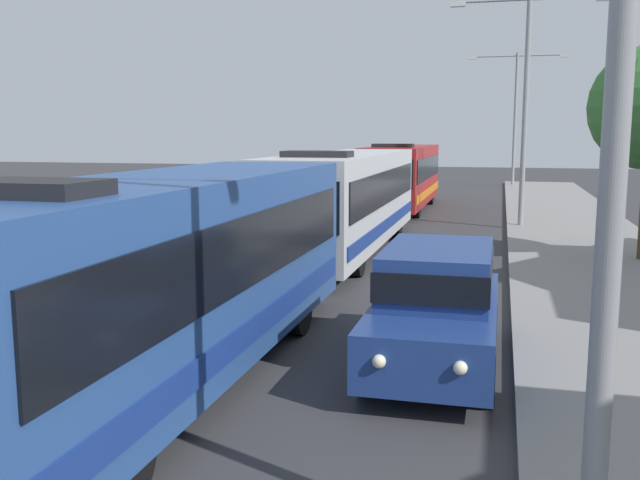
{
  "coord_description": "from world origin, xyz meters",
  "views": [
    {
      "loc": [
        3.3,
        1.16,
        3.66
      ],
      "look_at": [
        -0.03,
        14.11,
        1.62
      ],
      "focal_mm": 39.51,
      "sensor_mm": 36.0,
      "label": 1
    }
  ],
  "objects_px": {
    "streetlamp_mid": "(526,87)",
    "bus_lead": "(167,271)",
    "bus_middle": "(402,175)",
    "white_suv": "(437,302)",
    "streetlamp_far": "(516,105)",
    "bus_second_in_line": "(347,198)"
  },
  "relations": [
    {
      "from": "white_suv",
      "to": "streetlamp_mid",
      "type": "distance_m",
      "value": 17.85
    },
    {
      "from": "bus_second_in_line",
      "to": "white_suv",
      "type": "distance_m",
      "value": 11.0
    },
    {
      "from": "bus_middle",
      "to": "streetlamp_far",
      "type": "xyz_separation_m",
      "value": [
        5.4,
        16.84,
        3.9
      ]
    },
    {
      "from": "bus_lead",
      "to": "bus_second_in_line",
      "type": "relative_size",
      "value": 0.89
    },
    {
      "from": "bus_lead",
      "to": "streetlamp_far",
      "type": "relative_size",
      "value": 1.21
    },
    {
      "from": "bus_second_in_line",
      "to": "white_suv",
      "type": "bearing_deg",
      "value": -70.31
    },
    {
      "from": "bus_lead",
      "to": "streetlamp_mid",
      "type": "distance_m",
      "value": 20.12
    },
    {
      "from": "streetlamp_mid",
      "to": "streetlamp_far",
      "type": "height_order",
      "value": "streetlamp_far"
    },
    {
      "from": "bus_middle",
      "to": "bus_lead",
      "type": "bearing_deg",
      "value": -90.0
    },
    {
      "from": "bus_middle",
      "to": "white_suv",
      "type": "xyz_separation_m",
      "value": [
        3.7,
        -22.94,
        -0.66
      ]
    },
    {
      "from": "bus_second_in_line",
      "to": "streetlamp_far",
      "type": "distance_m",
      "value": 30.19
    },
    {
      "from": "streetlamp_mid",
      "to": "bus_lead",
      "type": "bearing_deg",
      "value": -105.84
    },
    {
      "from": "bus_lead",
      "to": "bus_middle",
      "type": "bearing_deg",
      "value": 90.0
    },
    {
      "from": "bus_lead",
      "to": "white_suv",
      "type": "xyz_separation_m",
      "value": [
        3.7,
        1.81,
        -0.66
      ]
    },
    {
      "from": "bus_middle",
      "to": "white_suv",
      "type": "bearing_deg",
      "value": -80.84
    },
    {
      "from": "bus_middle",
      "to": "streetlamp_mid",
      "type": "distance_m",
      "value": 8.69
    },
    {
      "from": "bus_lead",
      "to": "white_suv",
      "type": "height_order",
      "value": "bus_lead"
    },
    {
      "from": "white_suv",
      "to": "streetlamp_mid",
      "type": "height_order",
      "value": "streetlamp_mid"
    },
    {
      "from": "white_suv",
      "to": "streetlamp_far",
      "type": "height_order",
      "value": "streetlamp_far"
    },
    {
      "from": "bus_lead",
      "to": "streetlamp_mid",
      "type": "bearing_deg",
      "value": 74.16
    },
    {
      "from": "bus_second_in_line",
      "to": "streetlamp_mid",
      "type": "height_order",
      "value": "streetlamp_mid"
    },
    {
      "from": "white_suv",
      "to": "streetlamp_far",
      "type": "xyz_separation_m",
      "value": [
        1.7,
        39.78,
        4.56
      ]
    }
  ]
}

